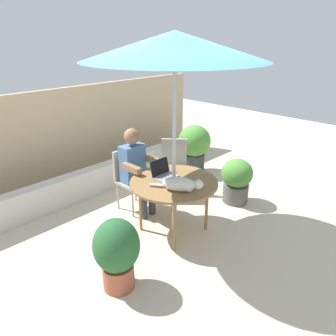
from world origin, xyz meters
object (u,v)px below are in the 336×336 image
at_px(patio_table, 174,185).
at_px(chair_occupied, 129,174).
at_px(patio_umbrella, 175,46).
at_px(cat, 181,184).
at_px(potted_plant_corner, 237,179).
at_px(potted_plant_by_chair, 117,251).
at_px(person_seated, 136,167).
at_px(chair_empty, 174,163).
at_px(potted_plant_near_fence, 194,146).
at_px(laptop, 162,172).

relative_size(patio_table, chair_occupied, 1.23).
xyz_separation_m(patio_umbrella, cat, (-0.13, -0.24, -1.50)).
bearing_deg(potted_plant_corner, potted_plant_by_chair, -176.30).
relative_size(chair_occupied, person_seated, 0.73).
height_order(chair_empty, potted_plant_by_chair, chair_empty).
bearing_deg(person_seated, patio_table, -90.00).
distance_m(cat, potted_plant_near_fence, 2.25).
xyz_separation_m(chair_occupied, potted_plant_by_chair, (-1.14, -1.19, -0.09)).
relative_size(chair_occupied, potted_plant_corner, 1.29).
distance_m(patio_table, chair_empty, 1.07).
relative_size(laptop, potted_plant_by_chair, 0.38).
relative_size(patio_umbrella, potted_plant_near_fence, 2.74).
height_order(person_seated, cat, person_seated).
distance_m(patio_umbrella, laptop, 1.53).
bearing_deg(potted_plant_corner, chair_occupied, 140.06).
height_order(patio_table, potted_plant_by_chair, potted_plant_by_chair).
xyz_separation_m(patio_table, potted_plant_corner, (1.24, -0.15, -0.28)).
height_order(cat, potted_plant_corner, cat).
bearing_deg(cat, potted_plant_near_fence, 35.67).
bearing_deg(potted_plant_by_chair, patio_umbrella, 15.05).
bearing_deg(patio_table, person_seated, 90.00).
relative_size(patio_table, patio_umbrella, 0.45).
distance_m(cat, potted_plant_corner, 1.43).
distance_m(person_seated, potted_plant_by_chair, 1.56).
height_order(patio_table, cat, cat).
relative_size(patio_table, potted_plant_by_chair, 1.40).
distance_m(laptop, potted_plant_corner, 1.34).
xyz_separation_m(patio_table, patio_umbrella, (0.00, 0.00, 1.64)).
bearing_deg(person_seated, laptop, -88.78).
relative_size(chair_occupied, laptop, 2.97).
height_order(patio_umbrella, cat, patio_umbrella).
distance_m(chair_empty, laptop, 0.95).
distance_m(person_seated, potted_plant_near_fence, 1.73).
bearing_deg(laptop, patio_table, -92.96).
height_order(patio_table, potted_plant_near_fence, potted_plant_near_fence).
distance_m(patio_table, chair_occupied, 0.89).
distance_m(chair_empty, person_seated, 0.79).
height_order(chair_occupied, potted_plant_near_fence, chair_occupied).
bearing_deg(patio_umbrella, potted_plant_corner, -7.10).
relative_size(potted_plant_by_chair, potted_plant_corner, 1.13).
bearing_deg(patio_table, potted_plant_by_chair, -164.95).
bearing_deg(potted_plant_near_fence, potted_plant_corner, -110.34).
bearing_deg(potted_plant_near_fence, cat, -144.33).
distance_m(chair_occupied, potted_plant_by_chair, 1.65).
height_order(patio_umbrella, chair_occupied, patio_umbrella).
distance_m(patio_table, laptop, 0.24).
bearing_deg(laptop, potted_plant_corner, -16.59).
height_order(person_seated, potted_plant_corner, person_seated).
relative_size(potted_plant_near_fence, potted_plant_corner, 1.29).
bearing_deg(chair_empty, patio_table, -137.02).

